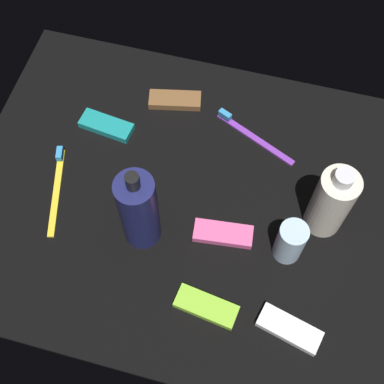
{
  "coord_description": "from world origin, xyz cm",
  "views": [
    {
      "loc": [
        10.98,
        -41.57,
        87.12
      ],
      "look_at": [
        0.0,
        0.0,
        3.0
      ],
      "focal_mm": 49.52,
      "sensor_mm": 36.0,
      "label": 1
    }
  ],
  "objects_px": {
    "lotion_bottle": "(139,211)",
    "snack_bar_pink": "(223,234)",
    "deodorant_stick": "(290,242)",
    "bodywash_bottle": "(331,202)",
    "toothbrush_yellow": "(57,185)",
    "snack_bar_brown": "(175,100)",
    "snack_bar_teal": "(106,126)",
    "snack_bar_lime": "(206,307)",
    "snack_bar_white": "(289,329)",
    "toothbrush_purple": "(251,134)"
  },
  "relations": [
    {
      "from": "toothbrush_yellow",
      "to": "snack_bar_white",
      "type": "bearing_deg",
      "value": -18.07
    },
    {
      "from": "snack_bar_lime",
      "to": "snack_bar_white",
      "type": "relative_size",
      "value": 1.0
    },
    {
      "from": "deodorant_stick",
      "to": "toothbrush_yellow",
      "type": "bearing_deg",
      "value": 177.7
    },
    {
      "from": "toothbrush_purple",
      "to": "snack_bar_brown",
      "type": "relative_size",
      "value": 1.62
    },
    {
      "from": "lotion_bottle",
      "to": "snack_bar_teal",
      "type": "relative_size",
      "value": 1.98
    },
    {
      "from": "bodywash_bottle",
      "to": "snack_bar_pink",
      "type": "relative_size",
      "value": 1.64
    },
    {
      "from": "bodywash_bottle",
      "to": "snack_bar_white",
      "type": "xyz_separation_m",
      "value": [
        -0.02,
        -0.21,
        -0.07
      ]
    },
    {
      "from": "toothbrush_purple",
      "to": "snack_bar_white",
      "type": "xyz_separation_m",
      "value": [
        0.14,
        -0.35,
        0.0
      ]
    },
    {
      "from": "snack_bar_pink",
      "to": "snack_bar_lime",
      "type": "bearing_deg",
      "value": -94.97
    },
    {
      "from": "bodywash_bottle",
      "to": "toothbrush_yellow",
      "type": "xyz_separation_m",
      "value": [
        -0.48,
        -0.06,
        -0.07
      ]
    },
    {
      "from": "snack_bar_teal",
      "to": "snack_bar_brown",
      "type": "bearing_deg",
      "value": 46.94
    },
    {
      "from": "snack_bar_brown",
      "to": "snack_bar_teal",
      "type": "bearing_deg",
      "value": -152.48
    },
    {
      "from": "toothbrush_yellow",
      "to": "bodywash_bottle",
      "type": "bearing_deg",
      "value": 6.72
    },
    {
      "from": "snack_bar_pink",
      "to": "toothbrush_purple",
      "type": "bearing_deg",
      "value": 82.68
    },
    {
      "from": "deodorant_stick",
      "to": "snack_bar_teal",
      "type": "xyz_separation_m",
      "value": [
        -0.39,
        0.17,
        -0.04
      ]
    },
    {
      "from": "lotion_bottle",
      "to": "toothbrush_yellow",
      "type": "bearing_deg",
      "value": 165.61
    },
    {
      "from": "lotion_bottle",
      "to": "deodorant_stick",
      "type": "xyz_separation_m",
      "value": [
        0.25,
        0.03,
        -0.05
      ]
    },
    {
      "from": "toothbrush_purple",
      "to": "snack_bar_teal",
      "type": "bearing_deg",
      "value": -169.16
    },
    {
      "from": "lotion_bottle",
      "to": "deodorant_stick",
      "type": "relative_size",
      "value": 2.26
    },
    {
      "from": "snack_bar_pink",
      "to": "snack_bar_teal",
      "type": "relative_size",
      "value": 1.0
    },
    {
      "from": "lotion_bottle",
      "to": "snack_bar_brown",
      "type": "relative_size",
      "value": 1.98
    },
    {
      "from": "lotion_bottle",
      "to": "snack_bar_lime",
      "type": "distance_m",
      "value": 0.19
    },
    {
      "from": "toothbrush_yellow",
      "to": "snack_bar_white",
      "type": "distance_m",
      "value": 0.49
    },
    {
      "from": "toothbrush_yellow",
      "to": "snack_bar_teal",
      "type": "distance_m",
      "value": 0.16
    },
    {
      "from": "snack_bar_white",
      "to": "bodywash_bottle",
      "type": "bearing_deg",
      "value": 97.76
    },
    {
      "from": "deodorant_stick",
      "to": "toothbrush_purple",
      "type": "distance_m",
      "value": 0.25
    },
    {
      "from": "snack_bar_lime",
      "to": "snack_bar_pink",
      "type": "height_order",
      "value": "same"
    },
    {
      "from": "snack_bar_brown",
      "to": "snack_bar_white",
      "type": "xyz_separation_m",
      "value": [
        0.3,
        -0.39,
        0.0
      ]
    },
    {
      "from": "toothbrush_purple",
      "to": "snack_bar_lime",
      "type": "relative_size",
      "value": 1.62
    },
    {
      "from": "bodywash_bottle",
      "to": "snack_bar_white",
      "type": "distance_m",
      "value": 0.22
    },
    {
      "from": "snack_bar_white",
      "to": "snack_bar_brown",
      "type": "bearing_deg",
      "value": 141.65
    },
    {
      "from": "toothbrush_yellow",
      "to": "snack_bar_teal",
      "type": "relative_size",
      "value": 1.7
    },
    {
      "from": "toothbrush_yellow",
      "to": "snack_bar_white",
      "type": "height_order",
      "value": "toothbrush_yellow"
    },
    {
      "from": "snack_bar_brown",
      "to": "toothbrush_purple",
      "type": "bearing_deg",
      "value": -25.92
    },
    {
      "from": "bodywash_bottle",
      "to": "snack_bar_brown",
      "type": "xyz_separation_m",
      "value": [
        -0.33,
        0.19,
        -0.07
      ]
    },
    {
      "from": "toothbrush_purple",
      "to": "snack_bar_brown",
      "type": "height_order",
      "value": "toothbrush_purple"
    },
    {
      "from": "lotion_bottle",
      "to": "snack_bar_pink",
      "type": "bearing_deg",
      "value": 12.52
    },
    {
      "from": "deodorant_stick",
      "to": "snack_bar_pink",
      "type": "bearing_deg",
      "value": 179.15
    },
    {
      "from": "toothbrush_yellow",
      "to": "deodorant_stick",
      "type": "bearing_deg",
      "value": -2.3
    },
    {
      "from": "snack_bar_brown",
      "to": "snack_bar_white",
      "type": "distance_m",
      "value": 0.5
    },
    {
      "from": "bodywash_bottle",
      "to": "snack_bar_pink",
      "type": "height_order",
      "value": "bodywash_bottle"
    },
    {
      "from": "snack_bar_lime",
      "to": "snack_bar_teal",
      "type": "relative_size",
      "value": 1.0
    },
    {
      "from": "toothbrush_yellow",
      "to": "toothbrush_purple",
      "type": "bearing_deg",
      "value": 31.93
    },
    {
      "from": "bodywash_bottle",
      "to": "snack_bar_brown",
      "type": "bearing_deg",
      "value": 150.36
    },
    {
      "from": "deodorant_stick",
      "to": "snack_bar_white",
      "type": "xyz_separation_m",
      "value": [
        0.03,
        -0.13,
        -0.04
      ]
    },
    {
      "from": "toothbrush_yellow",
      "to": "snack_bar_lime",
      "type": "distance_m",
      "value": 0.36
    },
    {
      "from": "bodywash_bottle",
      "to": "deodorant_stick",
      "type": "height_order",
      "value": "bodywash_bottle"
    },
    {
      "from": "toothbrush_purple",
      "to": "lotion_bottle",
      "type": "bearing_deg",
      "value": -119.86
    },
    {
      "from": "deodorant_stick",
      "to": "lotion_bottle",
      "type": "bearing_deg",
      "value": -173.43
    },
    {
      "from": "lotion_bottle",
      "to": "snack_bar_brown",
      "type": "xyz_separation_m",
      "value": [
        -0.02,
        0.29,
        -0.08
      ]
    }
  ]
}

